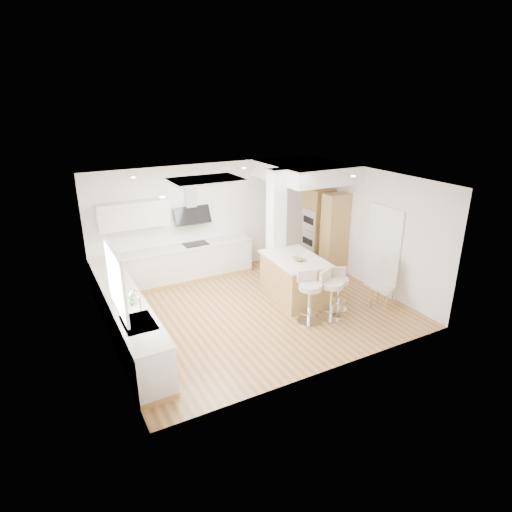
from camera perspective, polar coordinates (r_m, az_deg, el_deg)
ground at (r=9.32m, az=-0.02°, el=-7.10°), size 6.00×6.00×0.00m
ceiling at (r=9.32m, az=-0.02°, el=-7.10°), size 6.00×5.00×0.02m
wall_back at (r=10.92m, az=-6.28°, el=4.92°), size 6.00×0.04×2.80m
wall_left at (r=7.89m, az=-19.60°, el=-2.53°), size 0.04×5.00×2.80m
wall_right at (r=10.45m, az=14.65°, el=3.64°), size 0.04×5.00×2.80m
skylight at (r=8.60m, az=-6.67°, el=10.00°), size 4.10×2.10×0.06m
window_left at (r=6.96m, az=-18.25°, el=-2.85°), size 0.06×1.28×1.07m
doorway_right at (r=10.15m, az=16.60°, el=0.55°), size 0.05×1.00×2.10m
counter_left at (r=8.52m, az=-17.12°, el=-7.45°), size 0.63×4.50×1.35m
counter_back at (r=10.59m, az=-10.14°, el=0.20°), size 3.62×0.63×2.50m
pillar at (r=10.03m, az=2.69°, el=3.60°), size 0.35×0.35×2.80m
soffit at (r=10.68m, az=6.46°, el=11.17°), size 1.78×2.20×0.40m
oven_column at (r=11.24m, az=9.07°, el=3.38°), size 0.63×1.21×2.10m
peninsula at (r=9.64m, az=5.13°, el=-2.94°), size 1.16×1.67×1.06m
bar_stool_a at (r=8.64m, az=7.14°, el=-5.16°), size 0.56×0.56×1.08m
bar_stool_b at (r=8.84m, az=9.95°, el=-4.81°), size 0.62×0.62×1.05m
bar_stool_c at (r=9.28m, az=10.94°, el=-4.08°), size 0.54×0.54×0.92m
dining_chair at (r=9.70m, az=16.93°, el=-3.08°), size 0.56×0.56×1.10m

